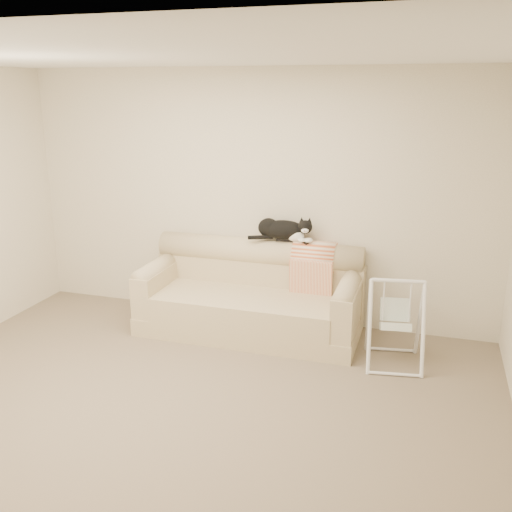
% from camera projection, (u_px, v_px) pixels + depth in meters
% --- Properties ---
extents(ground_plane, '(5.00, 5.00, 0.00)m').
position_uv_depth(ground_plane, '(178.00, 408.00, 4.44)').
color(ground_plane, '#705E4B').
rests_on(ground_plane, ground).
extents(room_shell, '(5.04, 4.04, 2.60)m').
position_uv_depth(room_shell, '(169.00, 216.00, 4.01)').
color(room_shell, beige).
rests_on(room_shell, ground).
extents(sofa, '(2.20, 0.93, 0.90)m').
position_uv_depth(sofa, '(251.00, 297.00, 5.79)').
color(sofa, '#C0B291').
rests_on(sofa, ground).
extents(remote_a, '(0.18, 0.06, 0.03)m').
position_uv_depth(remote_a, '(285.00, 240.00, 5.78)').
color(remote_a, black).
rests_on(remote_a, sofa).
extents(remote_b, '(0.17, 0.13, 0.02)m').
position_uv_depth(remote_b, '(302.00, 242.00, 5.72)').
color(remote_b, black).
rests_on(remote_b, sofa).
extents(tuxedo_cat, '(0.66, 0.28, 0.26)m').
position_uv_depth(tuxedo_cat, '(283.00, 230.00, 5.75)').
color(tuxedo_cat, black).
rests_on(tuxedo_cat, sofa).
extents(throw_blanket, '(0.43, 0.38, 0.58)m').
position_uv_depth(throw_blanket, '(314.00, 261.00, 5.73)').
color(throw_blanket, '#D65E2E').
rests_on(throw_blanket, sofa).
extents(baby_swing, '(0.56, 0.59, 0.81)m').
position_uv_depth(baby_swing, '(395.00, 322.00, 5.05)').
color(baby_swing, white).
rests_on(baby_swing, ground).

